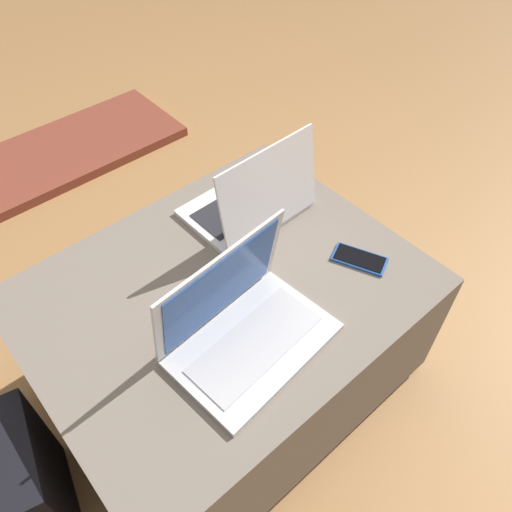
{
  "coord_description": "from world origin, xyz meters",
  "views": [
    {
      "loc": [
        -0.46,
        -0.66,
        1.49
      ],
      "look_at": [
        0.09,
        -0.03,
        0.55
      ],
      "focal_mm": 35.0,
      "sensor_mm": 36.0,
      "label": 1
    }
  ],
  "objects_px": {
    "laptop_near": "(242,324)",
    "backpack": "(11,493)",
    "cell_phone": "(359,259)",
    "laptop_far": "(253,202)"
  },
  "relations": [
    {
      "from": "laptop_near",
      "to": "backpack",
      "type": "distance_m",
      "value": 0.72
    },
    {
      "from": "laptop_near",
      "to": "cell_phone",
      "type": "relative_size",
      "value": 2.47
    },
    {
      "from": "laptop_near",
      "to": "laptop_far",
      "type": "height_order",
      "value": "laptop_far"
    },
    {
      "from": "laptop_far",
      "to": "backpack",
      "type": "bearing_deg",
      "value": 6.55
    },
    {
      "from": "laptop_near",
      "to": "cell_phone",
      "type": "bearing_deg",
      "value": -8.16
    },
    {
      "from": "laptop_near",
      "to": "backpack",
      "type": "relative_size",
      "value": 0.88
    },
    {
      "from": "laptop_far",
      "to": "cell_phone",
      "type": "relative_size",
      "value": 2.16
    },
    {
      "from": "laptop_far",
      "to": "cell_phone",
      "type": "height_order",
      "value": "laptop_far"
    },
    {
      "from": "cell_phone",
      "to": "backpack",
      "type": "bearing_deg",
      "value": 144.94
    },
    {
      "from": "laptop_near",
      "to": "cell_phone",
      "type": "xyz_separation_m",
      "value": [
        0.4,
        -0.02,
        -0.05
      ]
    }
  ]
}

